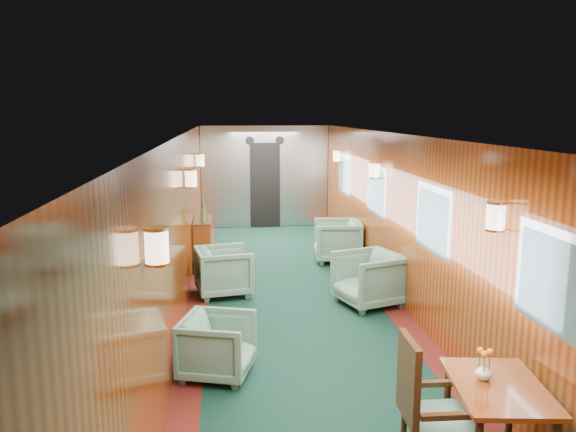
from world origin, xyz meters
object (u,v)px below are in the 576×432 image
at_px(armchair_left_far, 224,271).
at_px(armchair_right_far, 337,241).
at_px(armchair_left_near, 217,346).
at_px(credenza, 203,243).
at_px(armchair_right_near, 369,279).
at_px(side_chair, 425,404).
at_px(dining_table, 498,399).

distance_m(armchair_left_far, armchair_right_far, 2.67).
distance_m(armchair_left_near, armchair_right_far, 4.84).
bearing_deg(credenza, armchair_right_far, 4.07).
height_order(armchair_left_near, armchair_left_far, armchair_left_far).
height_order(armchair_left_far, armchair_right_near, armchair_right_near).
distance_m(side_chair, armchair_right_near, 3.85).
bearing_deg(armchair_left_far, armchair_right_far, -60.64).
bearing_deg(armchair_right_near, credenza, -151.54).
distance_m(dining_table, credenza, 6.46).
bearing_deg(credenza, armchair_left_far, -76.71).
bearing_deg(armchair_right_near, armchair_right_far, 160.72).
bearing_deg(side_chair, dining_table, 5.27).
height_order(side_chair, armchair_left_near, side_chair).
relative_size(armchair_left_far, armchair_right_near, 0.95).
distance_m(armchair_right_near, armchair_right_far, 2.40).
height_order(credenza, armchair_right_near, credenza).
xyz_separation_m(credenza, armchair_right_far, (2.42, 0.17, -0.06)).
relative_size(credenza, armchair_left_far, 1.45).
bearing_deg(armchair_left_far, armchair_left_near, 168.26).
xyz_separation_m(side_chair, armchair_left_far, (-1.46, 4.50, -0.24)).
xyz_separation_m(armchair_left_far, armchair_right_near, (2.03, -0.70, 0.02)).
bearing_deg(credenza, side_chair, -73.20).
xyz_separation_m(dining_table, side_chair, (-0.58, -0.03, 0.01)).
xyz_separation_m(credenza, armchair_left_far, (0.36, -1.53, -0.09)).
bearing_deg(armchair_right_far, armchair_left_near, -19.95).
bearing_deg(credenza, armchair_left_near, -85.98).
bearing_deg(armchair_left_near, side_chair, -124.17).
xyz_separation_m(armchair_right_near, armchair_right_far, (0.03, 2.40, 0.00)).
bearing_deg(dining_table, credenza, 119.38).
relative_size(dining_table, armchair_left_far, 1.28).
height_order(side_chair, credenza, credenza).
xyz_separation_m(armchair_left_near, armchair_right_far, (2.13, 4.35, 0.06)).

